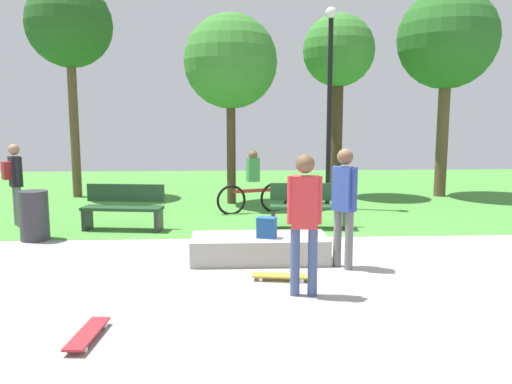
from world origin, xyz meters
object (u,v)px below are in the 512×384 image
backpack_on_ledge (267,227)px  tree_tall_oak (447,41)px  tree_broad_elm (231,62)px  tree_leaning_ash (69,26)px  skater_performing_trick (304,213)px  concrete_ledge (259,248)px  park_bench_center_lawn (124,206)px  skateboard_spare (88,333)px  skateboard_by_ledge (282,276)px  tree_young_birch (338,54)px  park_bench_far_right (309,205)px  cyclist_on_bicycle (253,186)px  skater_watching (344,198)px  lamp_post (330,91)px  pedestrian_with_backpack (14,177)px  trash_bin (34,216)px

backpack_on_ledge → tree_tall_oak: 9.51m
tree_broad_elm → tree_leaning_ash: bearing=162.5°
skater_performing_trick → tree_broad_elm: (-0.88, 7.19, 2.62)m
tree_broad_elm → skater_performing_trick: bearing=-83.0°
concrete_ledge → park_bench_center_lawn: bearing=137.4°
backpack_on_ledge → skateboard_spare: (-2.00, -2.72, -0.48)m
skater_performing_trick → skateboard_by_ledge: (-0.21, 0.60, -0.98)m
tree_young_birch → park_bench_far_right: bearing=-108.6°
cyclist_on_bicycle → backpack_on_ledge: bearing=-89.8°
backpack_on_ledge → park_bench_center_lawn: size_ratio=0.19×
tree_leaning_ash → tree_young_birch: bearing=-2.1°
tree_leaning_ash → skater_watching: bearing=-50.7°
park_bench_far_right → tree_broad_elm: (-1.58, 3.20, 3.19)m
backpack_on_ledge → skater_performing_trick: (0.35, -1.54, 0.50)m
tree_leaning_ash → lamp_post: bearing=-18.3°
tree_young_birch → cyclist_on_bicycle: (-2.52, -2.51, -3.41)m
skater_watching → tree_young_birch: 7.89m
cyclist_on_bicycle → lamp_post: bearing=15.0°
tree_young_birch → lamp_post: 2.39m
skater_watching → skateboard_spare: size_ratio=2.19×
park_bench_far_right → skater_watching: bearing=-88.8°
lamp_post → cyclist_on_bicycle: (-1.90, -0.51, -2.28)m
skater_performing_trick → concrete_ledge: bearing=105.6°
skater_performing_trick → park_bench_far_right: bearing=80.1°
tree_leaning_ash → cyclist_on_bicycle: size_ratio=3.44×
backpack_on_ledge → tree_broad_elm: (-0.52, 5.65, 3.12)m
backpack_on_ledge → skateboard_by_ledge: bearing=118.0°
skater_performing_trick → tree_young_birch: bearing=75.5°
park_bench_far_right → tree_young_birch: size_ratio=0.32×
tree_broad_elm → cyclist_on_bicycle: tree_broad_elm is taller
tree_leaning_ash → lamp_post: tree_leaning_ash is taller
skateboard_by_ledge → pedestrian_with_backpack: bearing=142.9°
lamp_post → skater_performing_trick: bearing=-103.6°
tree_broad_elm → tree_leaning_ash: size_ratio=0.82×
park_bench_center_lawn → lamp_post: lamp_post is taller
pedestrian_with_backpack → cyclist_on_bicycle: (4.99, 1.32, -0.40)m
tree_tall_oak → pedestrian_with_backpack: tree_tall_oak is taller
park_bench_far_right → tree_young_birch: 5.79m
skateboard_by_ledge → skater_performing_trick: bearing=-70.5°
tree_leaning_ash → skater_performing_trick: bearing=-58.2°
lamp_post → trash_bin: lamp_post is taller
tree_broad_elm → park_bench_far_right: bearing=-63.7°
skater_performing_trick → trash_bin: skater_performing_trick is taller
concrete_ledge → park_bench_far_right: size_ratio=1.30×
skateboard_spare → tree_tall_oak: bearing=51.2°
skater_performing_trick → skater_watching: bearing=56.8°
cyclist_on_bicycle → tree_young_birch: bearing=44.9°
park_bench_center_lawn → tree_broad_elm: tree_broad_elm is taller
backpack_on_ledge → skater_performing_trick: size_ratio=0.18×
skateboard_by_ledge → tree_broad_elm: (-0.66, 6.59, 3.60)m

